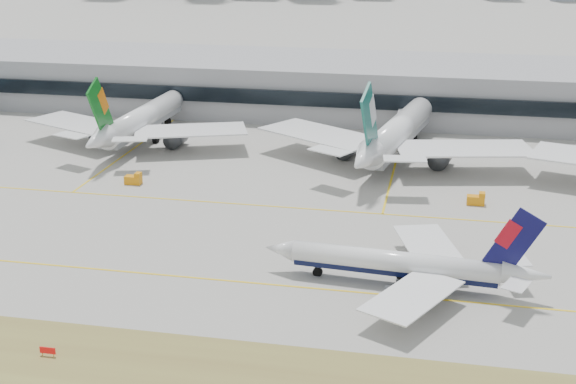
% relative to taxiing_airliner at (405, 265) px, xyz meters
% --- Properties ---
extents(ground, '(3000.00, 3000.00, 0.00)m').
position_rel_taxiing_airliner_xyz_m(ground, '(-31.35, 1.33, -3.61)').
color(ground, gray).
rests_on(ground, ground).
extents(taxiing_airliner, '(44.61, 38.64, 14.98)m').
position_rel_taxiing_airliner_xyz_m(taxiing_airliner, '(0.00, 0.00, 0.00)').
color(taxiing_airliner, white).
rests_on(taxiing_airliner, ground).
extents(widebody_eva, '(59.68, 58.34, 21.28)m').
position_rel_taxiing_airliner_xyz_m(widebody_eva, '(-71.09, 70.69, 2.04)').
color(widebody_eva, white).
rests_on(widebody_eva, ground).
extents(widebody_cathay, '(65.20, 64.58, 23.60)m').
position_rel_taxiing_airliner_xyz_m(widebody_cathay, '(-6.56, 68.04, 2.66)').
color(widebody_cathay, white).
rests_on(widebody_cathay, ground).
extents(terminal, '(280.00, 43.10, 15.00)m').
position_rel_taxiing_airliner_xyz_m(terminal, '(-31.35, 116.17, 3.89)').
color(terminal, gray).
rests_on(terminal, ground).
extents(hold_sign_left, '(2.20, 0.15, 1.35)m').
position_rel_taxiing_airliner_xyz_m(hold_sign_left, '(-44.56, -30.67, -2.73)').
color(hold_sign_left, red).
rests_on(hold_sign_left, ground).
extents(gse_c, '(3.55, 2.00, 2.60)m').
position_rel_taxiing_airliner_xyz_m(gse_c, '(11.86, 40.58, -2.56)').
color(gse_c, orange).
rests_on(gse_c, ground).
extents(gse_b, '(3.55, 2.00, 2.60)m').
position_rel_taxiing_airliner_xyz_m(gse_b, '(-60.42, 39.20, -2.56)').
color(gse_b, orange).
rests_on(gse_b, ground).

